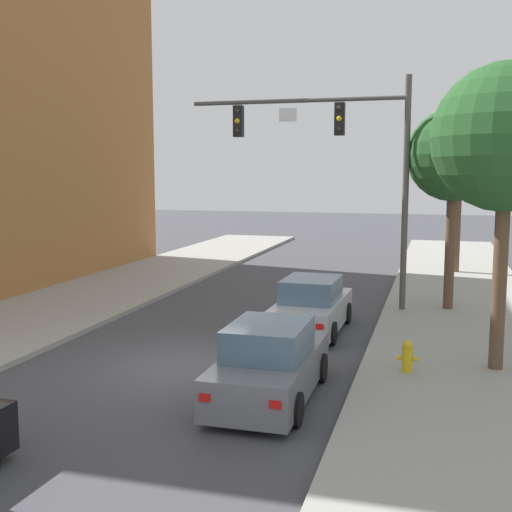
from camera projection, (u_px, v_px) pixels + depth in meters
ground_plane at (186, 368)px, 15.15m from camera, size 120.00×120.00×0.00m
sidewalk_right at (475, 390)px, 13.38m from camera, size 5.00×60.00×0.15m
traffic_signal_mast at (341, 149)px, 20.85m from camera, size 7.29×0.38×7.50m
car_lead_silver at (312, 307)px, 18.49m from camera, size 1.89×4.27×1.60m
car_following_grey at (270, 364)px, 12.98m from camera, size 1.84×4.24×1.60m
fire_hydrant at (407, 356)px, 14.33m from camera, size 0.48×0.24×0.72m
street_tree_nearest at (507, 139)px, 13.95m from camera, size 3.28×3.28×6.85m
street_tree_second at (454, 156)px, 20.45m from camera, size 2.98×2.98×6.50m
street_tree_third at (460, 146)px, 28.21m from camera, size 3.12×3.12×7.24m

